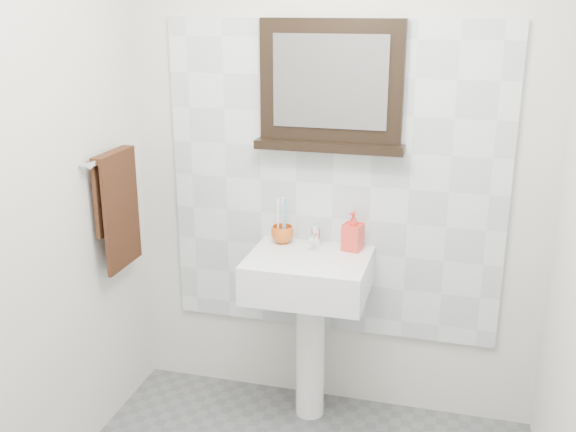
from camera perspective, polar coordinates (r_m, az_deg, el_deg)
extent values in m
cube|color=silver|center=(3.17, 3.93, 4.54)|extent=(2.00, 0.01, 2.50)
cube|color=silver|center=(3.18, 3.85, 2.74)|extent=(1.60, 0.02, 1.50)
cylinder|color=white|center=(3.35, 1.90, -11.43)|extent=(0.14, 0.14, 0.68)
cube|color=white|center=(3.11, 1.72, -5.01)|extent=(0.55, 0.44, 0.18)
cylinder|color=silver|center=(3.06, 1.65, -3.86)|extent=(0.32, 0.32, 0.02)
cylinder|color=#4C4C4F|center=(3.06, 1.65, -3.67)|extent=(0.04, 0.04, 0.00)
cylinder|color=silver|center=(3.20, 2.37, -1.77)|extent=(0.04, 0.04, 0.09)
cylinder|color=silver|center=(3.15, 2.19, -1.70)|extent=(0.02, 0.10, 0.02)
cube|color=silver|center=(3.19, 2.44, -0.84)|extent=(0.02, 0.07, 0.01)
imported|color=#CA5717|center=(3.23, -0.49, -1.57)|extent=(0.12, 0.12, 0.08)
cylinder|color=white|center=(3.21, -0.85, -0.54)|extent=(0.01, 0.01, 0.19)
cube|color=white|center=(3.18, -0.86, 1.22)|extent=(0.01, 0.01, 0.03)
cylinder|color=#57A7C7|center=(3.20, -0.25, -0.58)|extent=(0.01, 0.01, 0.19)
cube|color=#57A7C7|center=(3.17, -0.26, 1.19)|extent=(0.01, 0.01, 0.03)
cylinder|color=white|center=(3.23, -0.41, -0.42)|extent=(0.01, 0.01, 0.19)
cube|color=white|center=(3.20, -0.41, 1.34)|extent=(0.01, 0.01, 0.03)
imported|color=red|center=(3.14, 5.52, -1.25)|extent=(0.10, 0.10, 0.19)
cube|color=black|center=(3.08, 3.68, 11.33)|extent=(0.65, 0.06, 0.54)
cube|color=#99999E|center=(3.04, 3.55, 11.26)|extent=(0.52, 0.01, 0.41)
cube|color=black|center=(3.10, 3.48, 5.90)|extent=(0.69, 0.11, 0.04)
cylinder|color=silver|center=(3.15, -14.60, 4.94)|extent=(0.03, 0.40, 0.03)
cylinder|color=silver|center=(3.01, -16.85, 4.15)|extent=(0.05, 0.02, 0.02)
cylinder|color=silver|center=(3.33, -13.46, 5.68)|extent=(0.05, 0.02, 0.02)
cube|color=black|center=(3.21, -13.91, 0.22)|extent=(0.02, 0.30, 0.52)
cube|color=black|center=(3.20, -14.66, 1.81)|extent=(0.02, 0.30, 0.34)
cube|color=black|center=(3.15, -14.60, 5.03)|extent=(0.06, 0.30, 0.03)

